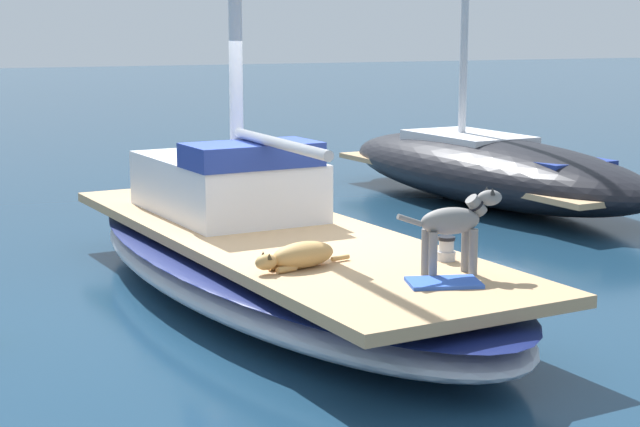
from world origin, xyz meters
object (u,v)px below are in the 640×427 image
deck_winch (446,249)px  moored_boat_starboard_side (488,167)px  dog_tan (299,256)px  sailboat_main (277,264)px  dog_grey (455,224)px  deck_towel (444,282)px

deck_winch → moored_boat_starboard_side: moored_boat_starboard_side is taller
dog_tan → moored_boat_starboard_side: 7.60m
sailboat_main → dog_tan: bearing=-105.8°
sailboat_main → deck_winch: 2.00m
moored_boat_starboard_side → dog_grey: bearing=-126.6°
deck_winch → deck_towel: bearing=-123.6°
sailboat_main → dog_tan: size_ratio=7.80×
sailboat_main → dog_grey: size_ratio=7.87×
deck_winch → deck_towel: 0.84m
dog_tan → deck_winch: dog_tan is taller
sailboat_main → deck_winch: bearing=-64.6°
moored_boat_starboard_side → dog_tan: bearing=-136.3°
deck_winch → deck_towel: (-0.46, -0.70, -0.08)m
deck_winch → moored_boat_starboard_side: size_ratio=0.03×
dog_tan → dog_grey: 1.32m
deck_towel → dog_tan: bearing=129.4°
sailboat_main → dog_grey: 2.43m
sailboat_main → moored_boat_starboard_side: bearing=36.5°
dog_grey → dog_tan: bearing=145.1°
dog_tan → moored_boat_starboard_side: bearing=43.7°
sailboat_main → moored_boat_starboard_side: (5.07, 3.75, 0.20)m
deck_winch → dog_tan: bearing=167.6°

